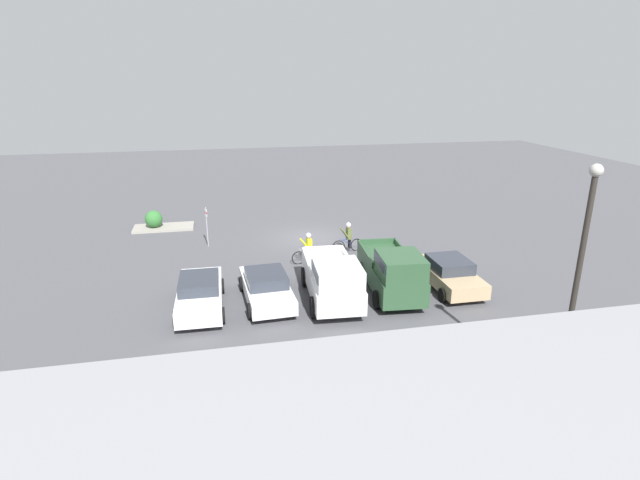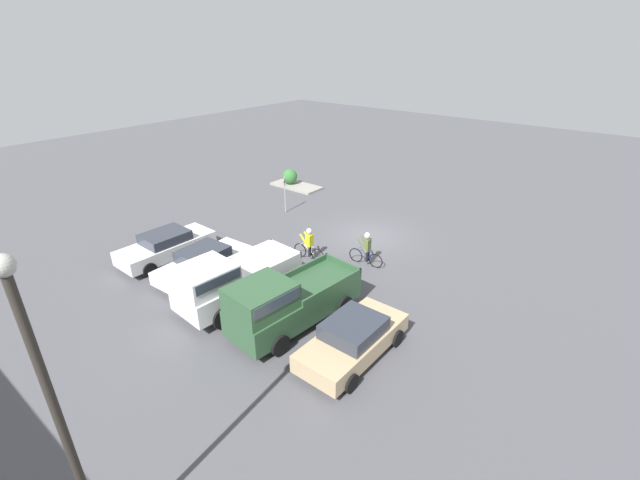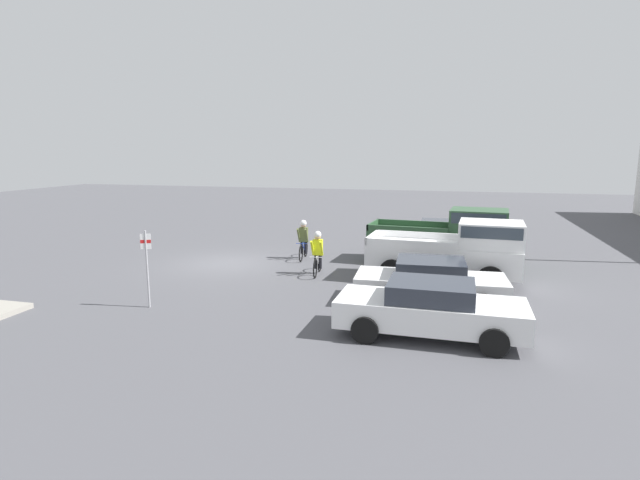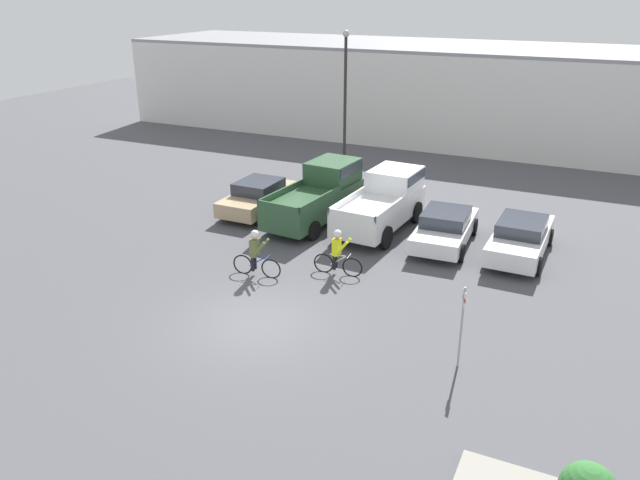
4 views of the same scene
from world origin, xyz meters
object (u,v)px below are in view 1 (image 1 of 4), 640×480
cyclist_0 (308,247)px  lamppost (579,271)px  sedan_0 (449,273)px  shrub (154,219)px  pickup_truck_0 (393,271)px  sedan_2 (200,293)px  fire_lane_sign (207,223)px  sedan_1 (266,287)px  pickup_truck_1 (333,279)px  cyclist_1 (348,237)px

cyclist_0 → lamppost: bearing=112.2°
sedan_0 → shrub: sedan_0 is taller
pickup_truck_0 → cyclist_0: pickup_truck_0 is taller
pickup_truck_0 → sedan_2: pickup_truck_0 is taller
sedan_2 → cyclist_0: size_ratio=2.64×
pickup_truck_0 → fire_lane_sign: size_ratio=2.40×
sedan_1 → fire_lane_sign: size_ratio=1.97×
lamppost → shrub: bearing=-56.4°
sedan_1 → cyclist_0: size_ratio=2.58×
sedan_0 → shrub: (14.28, -12.36, -0.02)m
sedan_1 → shrub: bearing=-64.2°
sedan_2 → cyclist_0: cyclist_0 is taller
pickup_truck_1 → sedan_2: size_ratio=1.15×
sedan_2 → fire_lane_sign: 8.23m
pickup_truck_0 → shrub: size_ratio=5.11×
shrub → cyclist_0: bearing=137.2°
pickup_truck_0 → sedan_1: bearing=-4.9°
fire_lane_sign → shrub: 5.34m
pickup_truck_0 → cyclist_0: 5.57m
pickup_truck_0 → lamppost: (-2.38, 8.19, 3.02)m
sedan_0 → cyclist_1: bearing=-60.5°
sedan_2 → cyclist_1: 9.76m
sedan_0 → sedan_1: (8.40, -0.20, -0.01)m
cyclist_0 → cyclist_1: 2.81m
pickup_truck_0 → sedan_2: size_ratio=1.19×
cyclist_1 → lamppost: lamppost is taller
pickup_truck_0 → cyclist_1: (0.42, -6.04, -0.30)m
pickup_truck_1 → cyclist_1: 6.78m
pickup_truck_0 → lamppost: size_ratio=0.77×
pickup_truck_0 → cyclist_1: size_ratio=3.10×
sedan_1 → lamppost: size_ratio=0.64×
pickup_truck_0 → pickup_truck_1: bearing=6.2°
cyclist_0 → cyclist_1: cyclist_1 is taller
sedan_2 → cyclist_1: bearing=-144.4°
cyclist_0 → lamppost: lamppost is taller
pickup_truck_1 → cyclist_1: size_ratio=2.98×
fire_lane_sign → sedan_0: bearing=142.8°
sedan_2 → cyclist_0: 7.00m
pickup_truck_1 → fire_lane_sign: fire_lane_sign is taller
pickup_truck_1 → sedan_2: bearing=-6.8°
sedan_0 → shrub: size_ratio=4.03×
fire_lane_sign → lamppost: lamppost is taller
sedan_0 → cyclist_1: (3.26, -5.76, 0.16)m
sedan_1 → cyclist_0: bearing=-121.9°
sedan_1 → cyclist_1: size_ratio=2.54×
cyclist_0 → lamppost: (-5.28, 12.93, 3.34)m
lamppost → pickup_truck_1: bearing=-56.8°
pickup_truck_0 → cyclist_0: (2.90, -4.74, -0.32)m
sedan_1 → shrub: sedan_1 is taller
cyclist_0 → fire_lane_sign: (5.17, -3.82, 0.54)m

